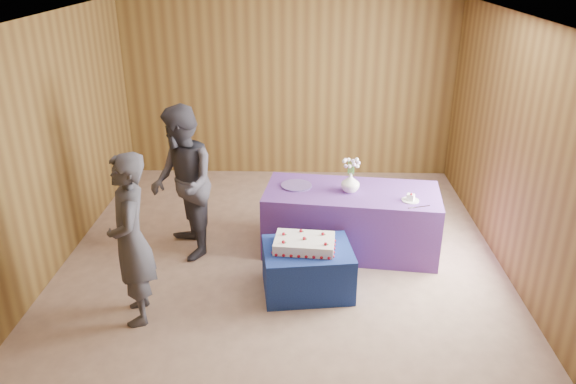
{
  "coord_description": "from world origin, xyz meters",
  "views": [
    {
      "loc": [
        0.23,
        -5.42,
        3.32
      ],
      "look_at": [
        0.08,
        0.1,
        0.91
      ],
      "focal_mm": 35.0,
      "sensor_mm": 36.0,
      "label": 1
    }
  ],
  "objects_px": {
    "serving_table": "(351,220)",
    "vase": "(350,183)",
    "sheet_cake": "(304,243)",
    "guest_left": "(131,240)",
    "guest_right": "(183,183)",
    "cake_table": "(307,269)"
  },
  "relations": [
    {
      "from": "sheet_cake",
      "to": "guest_left",
      "type": "bearing_deg",
      "value": -157.21
    },
    {
      "from": "serving_table",
      "to": "sheet_cake",
      "type": "xyz_separation_m",
      "value": [
        -0.55,
        -0.91,
        0.18
      ]
    },
    {
      "from": "vase",
      "to": "guest_left",
      "type": "bearing_deg",
      "value": -146.62
    },
    {
      "from": "serving_table",
      "to": "guest_right",
      "type": "relative_size",
      "value": 1.13
    },
    {
      "from": "guest_left",
      "to": "guest_right",
      "type": "relative_size",
      "value": 0.95
    },
    {
      "from": "cake_table",
      "to": "vase",
      "type": "distance_m",
      "value": 1.19
    },
    {
      "from": "cake_table",
      "to": "guest_left",
      "type": "height_order",
      "value": "guest_left"
    },
    {
      "from": "sheet_cake",
      "to": "cake_table",
      "type": "bearing_deg",
      "value": -1.7
    },
    {
      "from": "sheet_cake",
      "to": "guest_left",
      "type": "distance_m",
      "value": 1.71
    },
    {
      "from": "guest_left",
      "to": "serving_table",
      "type": "bearing_deg",
      "value": 107.51
    },
    {
      "from": "cake_table",
      "to": "guest_right",
      "type": "bearing_deg",
      "value": 144.27
    },
    {
      "from": "guest_left",
      "to": "guest_right",
      "type": "xyz_separation_m",
      "value": [
        0.23,
        1.26,
        0.04
      ]
    },
    {
      "from": "vase",
      "to": "guest_left",
      "type": "distance_m",
      "value": 2.55
    },
    {
      "from": "cake_table",
      "to": "guest_left",
      "type": "relative_size",
      "value": 0.53
    },
    {
      "from": "serving_table",
      "to": "vase",
      "type": "bearing_deg",
      "value": -139.85
    },
    {
      "from": "cake_table",
      "to": "serving_table",
      "type": "distance_m",
      "value": 1.06
    },
    {
      "from": "cake_table",
      "to": "sheet_cake",
      "type": "height_order",
      "value": "sheet_cake"
    },
    {
      "from": "cake_table",
      "to": "sheet_cake",
      "type": "xyz_separation_m",
      "value": [
        -0.03,
        0.0,
        0.31
      ]
    },
    {
      "from": "sheet_cake",
      "to": "guest_right",
      "type": "xyz_separation_m",
      "value": [
        -1.38,
        0.75,
        0.33
      ]
    },
    {
      "from": "cake_table",
      "to": "vase",
      "type": "height_order",
      "value": "vase"
    },
    {
      "from": "guest_left",
      "to": "vase",
      "type": "bearing_deg",
      "value": 107.51
    },
    {
      "from": "sheet_cake",
      "to": "vase",
      "type": "bearing_deg",
      "value": 65.03
    }
  ]
}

